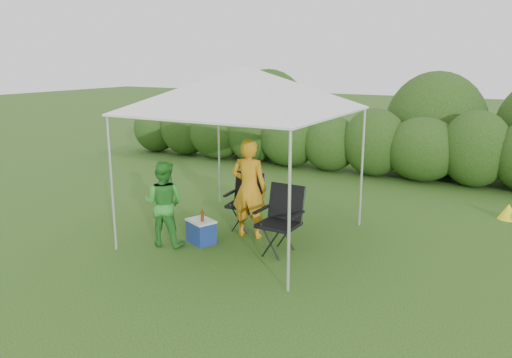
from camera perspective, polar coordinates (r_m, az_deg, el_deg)
The scene contains 9 objects.
ground at distance 8.11m, azimuth -2.95°, elevation -7.61°, with size 70.00×70.00×0.00m, color #365D1D.
hedge at distance 13.20m, azimuth 11.05°, elevation 4.16°, with size 14.64×1.53×1.80m.
canopy at distance 8.00m, azimuth -1.24°, elevation 10.24°, with size 3.10×3.10×2.83m.
chair_right at distance 7.70m, azimuth 2.95°, elevation -4.12°, with size 0.67×0.60×1.04m.
chair_left at distance 8.82m, azimuth -1.12°, elevation -2.08°, with size 0.65×0.60×0.97m.
man at distance 8.26m, azimuth -0.80°, elevation -1.10°, with size 0.61×0.40×1.67m, color orange.
woman at distance 8.06m, azimuth -10.48°, elevation -2.78°, with size 0.67×0.52×1.38m, color green.
cooler at distance 8.21m, azimuth -6.29°, elevation -5.94°, with size 0.56×0.49×0.39m.
bottle at distance 8.05m, azimuth -6.16°, elevation -4.11°, with size 0.06×0.06×0.21m, color #592D0C.
Camera 1 is at (4.02, -6.40, 2.93)m, focal length 35.00 mm.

